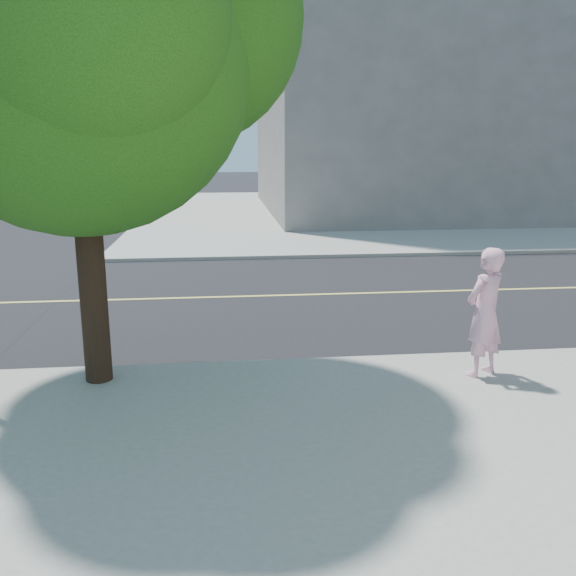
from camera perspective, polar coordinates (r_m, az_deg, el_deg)
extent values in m
plane|color=black|center=(9.82, -21.45, -7.60)|extent=(140.00, 140.00, 0.00)
cube|color=black|center=(14.01, -16.81, -1.11)|extent=(140.00, 9.00, 0.01)
cube|color=gray|center=(32.42, 13.48, 7.04)|extent=(29.00, 25.00, 0.12)
cube|color=slate|center=(33.12, 14.73, 19.35)|extent=(18.00, 16.00, 14.00)
imported|color=#EDA8C2|center=(9.01, 17.88, -2.18)|extent=(0.80, 0.72, 1.85)
cylinder|color=black|center=(8.61, -17.98, 3.35)|extent=(0.37, 0.37, 3.67)
sphere|color=#276116|center=(8.57, -19.21, 19.68)|extent=(4.49, 4.49, 4.49)
sphere|color=#276116|center=(9.10, -10.40, 23.64)|extent=(3.47, 3.47, 3.47)
sphere|color=#276116|center=(7.45, -18.09, 23.23)|extent=(3.06, 3.06, 3.06)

